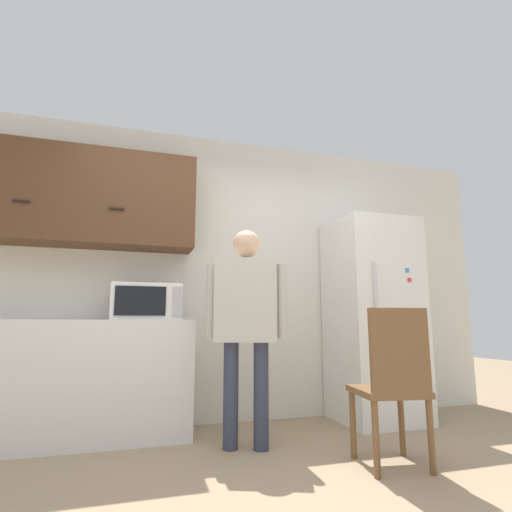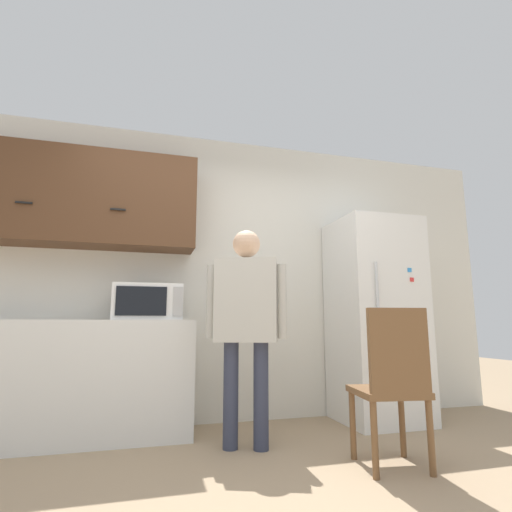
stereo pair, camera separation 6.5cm
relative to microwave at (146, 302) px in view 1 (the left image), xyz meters
The scene contains 8 objects.
ground_plane 1.89m from the microwave, 67.74° to the right, with size 16.00×16.00×0.00m, color #9E8466.
back_wall 0.74m from the microwave, 28.95° to the left, with size 6.00×0.06×2.70m.
counter 0.86m from the microwave, behind, with size 1.98×0.55×0.91m.
upper_cabinets 1.08m from the microwave, 169.21° to the left, with size 1.98×0.38×0.82m.
microwave is the anchor object (origin of this frame).
person 0.87m from the microwave, 34.95° to the right, with size 0.58×0.37×1.60m.
refrigerator 2.09m from the microwave, ahead, with size 0.74×0.73×1.87m.
chair 1.96m from the microwave, 38.04° to the right, with size 0.47×0.47×0.98m.
Camera 1 is at (-0.69, -1.96, 0.89)m, focal length 28.00 mm.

